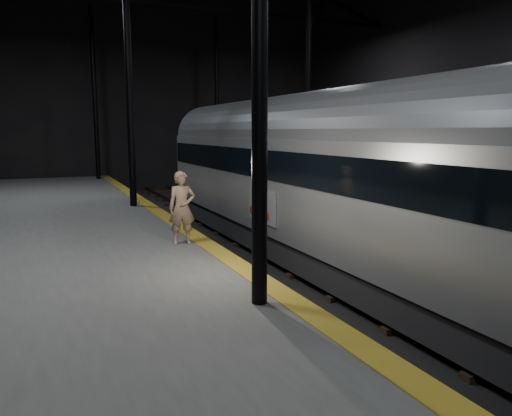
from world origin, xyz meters
TOP-DOWN VIEW (x-y plane):
  - ground at (0.00, 0.00)m, footprint 44.00×44.00m
  - platform_left at (-7.50, 0.00)m, footprint 9.00×43.80m
  - tactile_strip at (-3.25, 0.00)m, footprint 0.50×43.80m
  - track at (0.00, 0.00)m, footprint 2.40×43.00m
  - train at (-0.00, 1.72)m, footprint 2.71×18.07m
  - woman at (-3.80, 0.86)m, footprint 0.74×0.55m

SIDE VIEW (x-z plane):
  - ground at x=0.00m, z-range 0.00..0.00m
  - track at x=0.00m, z-range -0.05..0.19m
  - platform_left at x=-7.50m, z-range 0.00..1.00m
  - tactile_strip at x=-3.25m, z-range 1.00..1.01m
  - woman at x=-3.80m, z-range 1.00..2.86m
  - train at x=0.00m, z-range 0.28..5.11m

